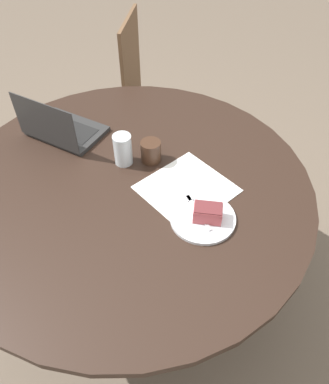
{
  "coord_description": "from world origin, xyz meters",
  "views": [
    {
      "loc": [
        0.36,
        0.93,
        1.75
      ],
      "look_at": [
        -0.07,
        0.14,
        0.8
      ],
      "focal_mm": 35.0,
      "sensor_mm": 36.0,
      "label": 1
    }
  ],
  "objects_px": {
    "chair": "(153,103)",
    "plate": "(203,218)",
    "coffee_glass": "(151,151)",
    "laptop": "(62,129)"
  },
  "relations": [
    {
      "from": "plate",
      "to": "laptop",
      "type": "relative_size",
      "value": 0.61
    },
    {
      "from": "chair",
      "to": "coffee_glass",
      "type": "relative_size",
      "value": 11.28
    },
    {
      "from": "chair",
      "to": "laptop",
      "type": "distance_m",
      "value": 0.81
    },
    {
      "from": "chair",
      "to": "plate",
      "type": "height_order",
      "value": "chair"
    },
    {
      "from": "chair",
      "to": "plate",
      "type": "relative_size",
      "value": 4.39
    },
    {
      "from": "coffee_glass",
      "to": "plate",
      "type": "bearing_deg",
      "value": 92.11
    },
    {
      "from": "chair",
      "to": "plate",
      "type": "distance_m",
      "value": 1.17
    },
    {
      "from": "chair",
      "to": "laptop",
      "type": "xyz_separation_m",
      "value": [
        0.64,
        0.4,
        0.3
      ]
    },
    {
      "from": "laptop",
      "to": "plate",
      "type": "bearing_deg",
      "value": -10.31
    },
    {
      "from": "plate",
      "to": "laptop",
      "type": "height_order",
      "value": "laptop"
    }
  ]
}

